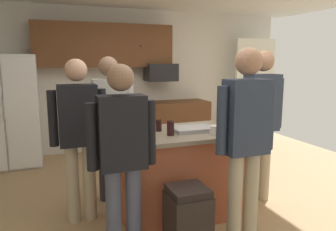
{
  "coord_description": "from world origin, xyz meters",
  "views": [
    {
      "loc": [
        -1.35,
        -3.13,
        1.66
      ],
      "look_at": [
        -0.11,
        0.21,
        1.05
      ],
      "focal_mm": 34.1,
      "sensor_mm": 36.0,
      "label": 1
    }
  ],
  "objects_px": {
    "refrigerator": "(7,111)",
    "glass_pilsner": "(141,134)",
    "glass_dark_ale": "(132,129)",
    "person_guest_right": "(110,119)",
    "person_elder_center": "(122,150)",
    "mug_ceramic_white": "(215,130)",
    "person_guest_left": "(246,134)",
    "microwave_over_range": "(161,72)",
    "tumbler_amber": "(171,128)",
    "person_host_foreground": "(79,130)",
    "glass_short_whisky": "(159,125)",
    "glass_stout_tall": "(129,123)",
    "trash_bin": "(188,221)",
    "kitchen_island": "(178,173)",
    "serving_tray": "(193,129)",
    "person_guest_by_door": "(261,116)",
    "mug_blue_stoneware": "(228,128)"
  },
  "relations": [
    {
      "from": "refrigerator",
      "to": "glass_pilsner",
      "type": "distance_m",
      "value": 3.09
    },
    {
      "from": "refrigerator",
      "to": "glass_dark_ale",
      "type": "height_order",
      "value": "refrigerator"
    },
    {
      "from": "person_guest_right",
      "to": "glass_pilsner",
      "type": "bearing_deg",
      "value": -35.35
    },
    {
      "from": "person_elder_center",
      "to": "mug_ceramic_white",
      "type": "distance_m",
      "value": 1.06
    },
    {
      "from": "person_guest_left",
      "to": "mug_ceramic_white",
      "type": "bearing_deg",
      "value": -19.51
    },
    {
      "from": "microwave_over_range",
      "to": "tumbler_amber",
      "type": "distance_m",
      "value": 2.9
    },
    {
      "from": "person_host_foreground",
      "to": "glass_dark_ale",
      "type": "height_order",
      "value": "person_host_foreground"
    },
    {
      "from": "refrigerator",
      "to": "mug_ceramic_white",
      "type": "bearing_deg",
      "value": -51.38
    },
    {
      "from": "mug_ceramic_white",
      "to": "glass_short_whisky",
      "type": "relative_size",
      "value": 1.1
    },
    {
      "from": "glass_pilsner",
      "to": "glass_stout_tall",
      "type": "bearing_deg",
      "value": 88.91
    },
    {
      "from": "microwave_over_range",
      "to": "trash_bin",
      "type": "distance_m",
      "value": 3.61
    },
    {
      "from": "microwave_over_range",
      "to": "kitchen_island",
      "type": "distance_m",
      "value": 2.86
    },
    {
      "from": "person_guest_right",
      "to": "glass_dark_ale",
      "type": "bearing_deg",
      "value": -34.9
    },
    {
      "from": "microwave_over_range",
      "to": "trash_bin",
      "type": "height_order",
      "value": "microwave_over_range"
    },
    {
      "from": "kitchen_island",
      "to": "trash_bin",
      "type": "xyz_separation_m",
      "value": [
        -0.2,
        -0.71,
        -0.17
      ]
    },
    {
      "from": "tumbler_amber",
      "to": "kitchen_island",
      "type": "bearing_deg",
      "value": 45.9
    },
    {
      "from": "tumbler_amber",
      "to": "glass_short_whisky",
      "type": "relative_size",
      "value": 1.19
    },
    {
      "from": "person_host_foreground",
      "to": "trash_bin",
      "type": "relative_size",
      "value": 2.76
    },
    {
      "from": "person_host_foreground",
      "to": "glass_pilsner",
      "type": "bearing_deg",
      "value": -30.73
    },
    {
      "from": "tumbler_amber",
      "to": "glass_stout_tall",
      "type": "bearing_deg",
      "value": 129.01
    },
    {
      "from": "serving_tray",
      "to": "glass_short_whisky",
      "type": "bearing_deg",
      "value": 161.86
    },
    {
      "from": "kitchen_island",
      "to": "person_guest_right",
      "type": "distance_m",
      "value": 1.02
    },
    {
      "from": "person_guest_left",
      "to": "glass_stout_tall",
      "type": "relative_size",
      "value": 12.02
    },
    {
      "from": "microwave_over_range",
      "to": "person_guest_left",
      "type": "bearing_deg",
      "value": -96.44
    },
    {
      "from": "glass_stout_tall",
      "to": "tumbler_amber",
      "type": "height_order",
      "value": "glass_stout_tall"
    },
    {
      "from": "person_elder_center",
      "to": "trash_bin",
      "type": "bearing_deg",
      "value": -54.19
    },
    {
      "from": "glass_pilsner",
      "to": "refrigerator",
      "type": "bearing_deg",
      "value": 117.33
    },
    {
      "from": "microwave_over_range",
      "to": "serving_tray",
      "type": "xyz_separation_m",
      "value": [
        -0.55,
        -2.62,
        -0.5
      ]
    },
    {
      "from": "person_guest_right",
      "to": "person_guest_by_door",
      "type": "bearing_deg",
      "value": 25.0
    },
    {
      "from": "mug_ceramic_white",
      "to": "glass_pilsner",
      "type": "relative_size",
      "value": 0.93
    },
    {
      "from": "person_guest_left",
      "to": "person_host_foreground",
      "type": "bearing_deg",
      "value": 29.76
    },
    {
      "from": "refrigerator",
      "to": "person_guest_left",
      "type": "relative_size",
      "value": 0.99
    },
    {
      "from": "glass_short_whisky",
      "to": "serving_tray",
      "type": "relative_size",
      "value": 0.28
    },
    {
      "from": "glass_stout_tall",
      "to": "trash_bin",
      "type": "height_order",
      "value": "glass_stout_tall"
    },
    {
      "from": "person_elder_center",
      "to": "glass_stout_tall",
      "type": "relative_size",
      "value": 11.12
    },
    {
      "from": "mug_blue_stoneware",
      "to": "glass_pilsner",
      "type": "xyz_separation_m",
      "value": [
        -0.94,
        -0.03,
        0.02
      ]
    },
    {
      "from": "kitchen_island",
      "to": "mug_ceramic_white",
      "type": "bearing_deg",
      "value": -41.54
    },
    {
      "from": "person_elder_center",
      "to": "refrigerator",
      "type": "bearing_deg",
      "value": 72.93
    },
    {
      "from": "person_guest_left",
      "to": "mug_blue_stoneware",
      "type": "height_order",
      "value": "person_guest_left"
    },
    {
      "from": "trash_bin",
      "to": "mug_blue_stoneware",
      "type": "bearing_deg",
      "value": 35.93
    },
    {
      "from": "person_guest_by_door",
      "to": "mug_blue_stoneware",
      "type": "relative_size",
      "value": 13.47
    },
    {
      "from": "mug_ceramic_white",
      "to": "mug_blue_stoneware",
      "type": "height_order",
      "value": "mug_blue_stoneware"
    },
    {
      "from": "glass_short_whisky",
      "to": "serving_tray",
      "type": "height_order",
      "value": "glass_short_whisky"
    },
    {
      "from": "kitchen_island",
      "to": "tumbler_amber",
      "type": "distance_m",
      "value": 0.57
    },
    {
      "from": "microwave_over_range",
      "to": "person_guest_by_door",
      "type": "height_order",
      "value": "person_guest_by_door"
    },
    {
      "from": "refrigerator",
      "to": "mug_blue_stoneware",
      "type": "height_order",
      "value": "refrigerator"
    },
    {
      "from": "mug_ceramic_white",
      "to": "trash_bin",
      "type": "bearing_deg",
      "value": -137.19
    },
    {
      "from": "person_guest_right",
      "to": "mug_blue_stoneware",
      "type": "distance_m",
      "value": 1.38
    },
    {
      "from": "mug_blue_stoneware",
      "to": "glass_short_whisky",
      "type": "xyz_separation_m",
      "value": [
        -0.65,
        0.32,
        0.01
      ]
    },
    {
      "from": "refrigerator",
      "to": "mug_ceramic_white",
      "type": "xyz_separation_m",
      "value": [
        2.18,
        -2.73,
        0.09
      ]
    }
  ]
}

